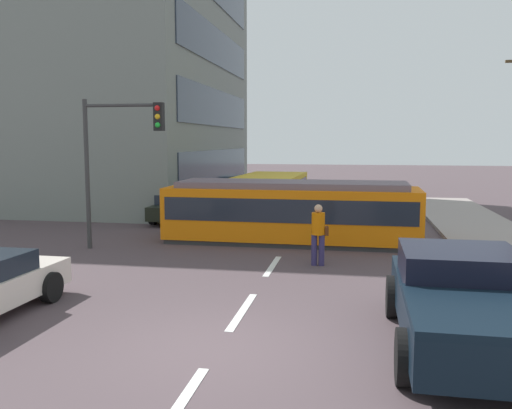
{
  "coord_description": "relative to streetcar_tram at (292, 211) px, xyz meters",
  "views": [
    {
      "loc": [
        2.15,
        -8.27,
        3.37
      ],
      "look_at": [
        -0.92,
        8.54,
        1.37
      ],
      "focal_mm": 38.23,
      "sensor_mm": 36.0,
      "label": 1
    }
  ],
  "objects": [
    {
      "name": "lane_stripe_2",
      "position": [
        -0.09,
        -3.64,
        -1.05
      ],
      "size": [
        0.16,
        2.4,
        0.01
      ],
      "primitive_type": "cube",
      "color": "silver",
      "rests_on": "ground"
    },
    {
      "name": "city_bus",
      "position": [
        -1.56,
        5.32,
        0.03
      ],
      "size": [
        2.73,
        5.69,
        1.89
      ],
      "color": "gold",
      "rests_on": "ground"
    },
    {
      "name": "pedestrian_crossing",
      "position": [
        1.11,
        -3.33,
        -0.11
      ],
      "size": [
        0.47,
        0.36,
        1.67
      ],
      "color": "#2F2854",
      "rests_on": "ground"
    },
    {
      "name": "lane_stripe_3",
      "position": [
        -0.09,
        6.0,
        -1.05
      ],
      "size": [
        0.16,
        2.4,
        0.01
      ],
      "primitive_type": "cube",
      "color": "silver",
      "rests_on": "ground"
    },
    {
      "name": "parked_sedan_mid",
      "position": [
        -4.98,
        3.96,
        -0.43
      ],
      "size": [
        2.15,
        4.25,
        1.19
      ],
      "color": "black",
      "rests_on": "ground"
    },
    {
      "name": "lane_stripe_4",
      "position": [
        -0.09,
        12.0,
        -1.05
      ],
      "size": [
        0.16,
        2.4,
        0.01
      ],
      "primitive_type": "cube",
      "color": "silver",
      "rests_on": "ground"
    },
    {
      "name": "parked_sedan_far",
      "position": [
        -5.0,
        9.86,
        -0.43
      ],
      "size": [
        2.02,
        4.14,
        1.19
      ],
      "color": "#B2BFBC",
      "rests_on": "ground"
    },
    {
      "name": "lane_stripe_0",
      "position": [
        -0.09,
        -11.64,
        -1.05
      ],
      "size": [
        0.16,
        2.4,
        0.01
      ],
      "primitive_type": "cube",
      "color": "silver",
      "rests_on": "ground"
    },
    {
      "name": "ground_plane",
      "position": [
        -0.09,
        0.36,
        -1.05
      ],
      "size": [
        120.0,
        120.0,
        0.0
      ],
      "primitive_type": "plane",
      "color": "#4C3E43"
    },
    {
      "name": "corner_building",
      "position": [
        -13.4,
        11.0,
        8.55
      ],
      "size": [
        16.24,
        16.22,
        19.2
      ],
      "color": "slate",
      "rests_on": "ground"
    },
    {
      "name": "lane_stripe_1",
      "position": [
        -0.09,
        -7.64,
        -1.05
      ],
      "size": [
        0.16,
        2.4,
        0.01
      ],
      "primitive_type": "cube",
      "color": "silver",
      "rests_on": "ground"
    },
    {
      "name": "streetcar_tram",
      "position": [
        0.0,
        0.0,
        0.0
      ],
      "size": [
        8.34,
        2.65,
        2.03
      ],
      "color": "orange",
      "rests_on": "ground"
    },
    {
      "name": "traffic_light_mast",
      "position": [
        -5.09,
        -2.24,
        2.2
      ],
      "size": [
        2.59,
        0.33,
        4.63
      ],
      "color": "#333333",
      "rests_on": "ground"
    },
    {
      "name": "parked_sedan_furthest",
      "position": [
        -5.1,
        15.89,
        -0.43
      ],
      "size": [
        2.13,
        4.07,
        1.19
      ],
      "color": "beige",
      "rests_on": "ground"
    },
    {
      "name": "pickup_truck_parked",
      "position": [
        3.82,
        -8.92,
        -0.25
      ],
      "size": [
        2.32,
        5.02,
        1.55
      ],
      "color": "black",
      "rests_on": "ground"
    }
  ]
}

